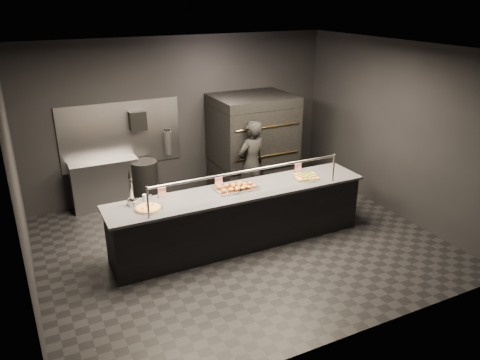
{
  "coord_description": "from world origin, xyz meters",
  "views": [
    {
      "loc": [
        -2.88,
        -5.86,
        3.7
      ],
      "look_at": [
        0.1,
        0.2,
        1.0
      ],
      "focal_mm": 35.0,
      "sensor_mm": 36.0,
      "label": 1
    }
  ],
  "objects_px": {
    "round_pizza": "(148,208)",
    "slider_tray_a": "(232,188)",
    "fire_extinguisher": "(168,142)",
    "slider_tray_b": "(244,187)",
    "towel_dispenser": "(138,121)",
    "square_pizza": "(306,177)",
    "prep_shelf": "(106,184)",
    "trash_bin": "(145,182)",
    "service_counter": "(240,217)",
    "pizza_oven": "(252,143)",
    "beer_tap": "(131,195)",
    "worker": "(252,164)"
  },
  "relations": [
    {
      "from": "slider_tray_b",
      "to": "round_pizza",
      "type": "bearing_deg",
      "value": -176.95
    },
    {
      "from": "trash_bin",
      "to": "square_pizza",
      "type": "bearing_deg",
      "value": -46.38
    },
    {
      "from": "beer_tap",
      "to": "worker",
      "type": "xyz_separation_m",
      "value": [
        2.43,
        1.01,
        -0.26
      ]
    },
    {
      "from": "round_pizza",
      "to": "service_counter",
      "type": "bearing_deg",
      "value": 1.69
    },
    {
      "from": "service_counter",
      "to": "worker",
      "type": "relative_size",
      "value": 2.52
    },
    {
      "from": "service_counter",
      "to": "beer_tap",
      "type": "relative_size",
      "value": 7.45
    },
    {
      "from": "slider_tray_b",
      "to": "prep_shelf",
      "type": "bearing_deg",
      "value": 126.37
    },
    {
      "from": "prep_shelf",
      "to": "worker",
      "type": "xyz_separation_m",
      "value": [
        2.43,
        -1.11,
        0.36
      ]
    },
    {
      "from": "towel_dispenser",
      "to": "worker",
      "type": "xyz_separation_m",
      "value": [
        1.73,
        -1.18,
        -0.74
      ]
    },
    {
      "from": "prep_shelf",
      "to": "slider_tray_b",
      "type": "height_order",
      "value": "slider_tray_b"
    },
    {
      "from": "slider_tray_b",
      "to": "worker",
      "type": "xyz_separation_m",
      "value": [
        0.75,
        1.17,
        -0.13
      ]
    },
    {
      "from": "towel_dispenser",
      "to": "slider_tray_a",
      "type": "bearing_deg",
      "value": -70.97
    },
    {
      "from": "towel_dispenser",
      "to": "slider_tray_b",
      "type": "bearing_deg",
      "value": -67.36
    },
    {
      "from": "round_pizza",
      "to": "slider_tray_b",
      "type": "xyz_separation_m",
      "value": [
        1.52,
        0.08,
        0.01
      ]
    },
    {
      "from": "trash_bin",
      "to": "service_counter",
      "type": "bearing_deg",
      "value": -67.68
    },
    {
      "from": "round_pizza",
      "to": "trash_bin",
      "type": "relative_size",
      "value": 0.49
    },
    {
      "from": "pizza_oven",
      "to": "slider_tray_a",
      "type": "relative_size",
      "value": 3.67
    },
    {
      "from": "square_pizza",
      "to": "trash_bin",
      "type": "relative_size",
      "value": 0.54
    },
    {
      "from": "square_pizza",
      "to": "prep_shelf",
      "type": "bearing_deg",
      "value": 140.22
    },
    {
      "from": "service_counter",
      "to": "pizza_oven",
      "type": "bearing_deg",
      "value": 57.73
    },
    {
      "from": "towel_dispenser",
      "to": "worker",
      "type": "distance_m",
      "value": 2.22
    },
    {
      "from": "service_counter",
      "to": "beer_tap",
      "type": "bearing_deg",
      "value": 172.89
    },
    {
      "from": "towel_dispenser",
      "to": "beer_tap",
      "type": "bearing_deg",
      "value": -107.72
    },
    {
      "from": "service_counter",
      "to": "slider_tray_b",
      "type": "xyz_separation_m",
      "value": [
        0.08,
        0.04,
        0.48
      ]
    },
    {
      "from": "square_pizza",
      "to": "trash_bin",
      "type": "distance_m",
      "value": 3.08
    },
    {
      "from": "fire_extinguisher",
      "to": "beer_tap",
      "type": "xyz_separation_m",
      "value": [
        -1.25,
        -2.2,
        0.02
      ]
    },
    {
      "from": "square_pizza",
      "to": "service_counter",
      "type": "bearing_deg",
      "value": 179.69
    },
    {
      "from": "towel_dispenser",
      "to": "beer_tap",
      "type": "relative_size",
      "value": 0.64
    },
    {
      "from": "square_pizza",
      "to": "worker",
      "type": "distance_m",
      "value": 1.28
    },
    {
      "from": "service_counter",
      "to": "slider_tray_a",
      "type": "height_order",
      "value": "service_counter"
    },
    {
      "from": "fire_extinguisher",
      "to": "prep_shelf",
      "type": "bearing_deg",
      "value": -176.34
    },
    {
      "from": "slider_tray_a",
      "to": "beer_tap",
      "type": "bearing_deg",
      "value": 175.13
    },
    {
      "from": "prep_shelf",
      "to": "trash_bin",
      "type": "bearing_deg",
      "value": -10.39
    },
    {
      "from": "service_counter",
      "to": "towel_dispenser",
      "type": "distance_m",
      "value": 2.78
    },
    {
      "from": "round_pizza",
      "to": "pizza_oven",
      "type": "bearing_deg",
      "value": 36.38
    },
    {
      "from": "trash_bin",
      "to": "slider_tray_b",
      "type": "bearing_deg",
      "value": -65.51
    },
    {
      "from": "fire_extinguisher",
      "to": "beer_tap",
      "type": "relative_size",
      "value": 0.92
    },
    {
      "from": "service_counter",
      "to": "towel_dispenser",
      "type": "relative_size",
      "value": 11.71
    },
    {
      "from": "towel_dispenser",
      "to": "square_pizza",
      "type": "bearing_deg",
      "value": -48.84
    },
    {
      "from": "prep_shelf",
      "to": "square_pizza",
      "type": "relative_size",
      "value": 2.67
    },
    {
      "from": "fire_extinguisher",
      "to": "round_pizza",
      "type": "height_order",
      "value": "fire_extinguisher"
    },
    {
      "from": "round_pizza",
      "to": "trash_bin",
      "type": "xyz_separation_m",
      "value": [
        0.54,
        2.23,
        -0.52
      ]
    },
    {
      "from": "fire_extinguisher",
      "to": "square_pizza",
      "type": "height_order",
      "value": "fire_extinguisher"
    },
    {
      "from": "pizza_oven",
      "to": "beer_tap",
      "type": "distance_m",
      "value": 3.28
    },
    {
      "from": "service_counter",
      "to": "prep_shelf",
      "type": "distance_m",
      "value": 2.82
    },
    {
      "from": "fire_extinguisher",
      "to": "slider_tray_a",
      "type": "relative_size",
      "value": 0.97
    },
    {
      "from": "round_pizza",
      "to": "slider_tray_a",
      "type": "xyz_separation_m",
      "value": [
        1.34,
        0.11,
        0.02
      ]
    },
    {
      "from": "fire_extinguisher",
      "to": "slider_tray_b",
      "type": "bearing_deg",
      "value": -79.66
    },
    {
      "from": "beer_tap",
      "to": "slider_tray_b",
      "type": "distance_m",
      "value": 1.69
    },
    {
      "from": "slider_tray_b",
      "to": "worker",
      "type": "bearing_deg",
      "value": 57.46
    }
  ]
}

